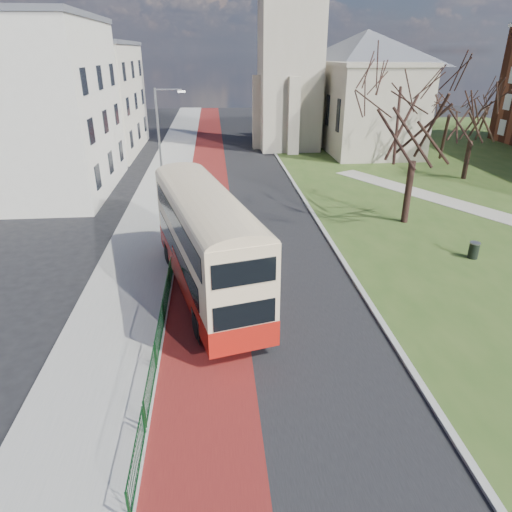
{
  "coord_description": "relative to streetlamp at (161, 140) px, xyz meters",
  "views": [
    {
      "loc": [
        -0.61,
        -15.6,
        10.43
      ],
      "look_at": [
        1.09,
        3.01,
        2.0
      ],
      "focal_mm": 32.0,
      "sensor_mm": 36.0,
      "label": 1
    }
  ],
  "objects": [
    {
      "name": "gothic_church",
      "position": [
        16.91,
        20.0,
        8.54
      ],
      "size": [
        16.38,
        18.0,
        40.0
      ],
      "color": "gray",
      "rests_on": "ground"
    },
    {
      "name": "bus_lane",
      "position": [
        3.15,
        2.0,
        -4.59
      ],
      "size": [
        3.4,
        120.0,
        0.01
      ],
      "primitive_type": "cube",
      "color": "#591414",
      "rests_on": "ground"
    },
    {
      "name": "winter_tree_far",
      "position": [
        25.8,
        4.44,
        1.33
      ],
      "size": [
        6.92,
        6.92,
        8.49
      ],
      "rotation": [
        0.0,
        0.0,
        -0.23
      ],
      "color": "black",
      "rests_on": "grass_green"
    },
    {
      "name": "kerb_east",
      "position": [
        10.45,
        4.0,
        -4.53
      ],
      "size": [
        0.25,
        80.0,
        0.13
      ],
      "primitive_type": "cube",
      "color": "#999993",
      "rests_on": "ground"
    },
    {
      "name": "street_block_near",
      "position": [
        -9.65,
        4.0,
        1.92
      ],
      "size": [
        10.3,
        14.3,
        13.0
      ],
      "color": "beige",
      "rests_on": "ground"
    },
    {
      "name": "road_carriageway",
      "position": [
        5.85,
        2.0,
        -4.59
      ],
      "size": [
        9.0,
        120.0,
        0.01
      ],
      "primitive_type": "cube",
      "color": "black",
      "rests_on": "ground"
    },
    {
      "name": "ground",
      "position": [
        4.35,
        -18.0,
        -4.59
      ],
      "size": [
        160.0,
        160.0,
        0.0
      ],
      "primitive_type": "plane",
      "color": "black",
      "rests_on": "ground"
    },
    {
      "name": "streetlamp",
      "position": [
        0.0,
        0.0,
        0.0
      ],
      "size": [
        2.13,
        0.18,
        8.0
      ],
      "color": "gray",
      "rests_on": "pavement_west"
    },
    {
      "name": "pavement_west",
      "position": [
        -0.65,
        2.0,
        -4.53
      ],
      "size": [
        4.0,
        120.0,
        0.12
      ],
      "primitive_type": "cube",
      "color": "gray",
      "rests_on": "ground"
    },
    {
      "name": "litter_bin",
      "position": [
        17.65,
        -11.99,
        -4.09
      ],
      "size": [
        0.73,
        0.73,
        0.92
      ],
      "rotation": [
        0.0,
        0.0,
        -0.34
      ],
      "color": "black",
      "rests_on": "grass_green"
    },
    {
      "name": "bus",
      "position": [
        3.21,
        -14.55,
        -1.86
      ],
      "size": [
        5.32,
        11.75,
        4.79
      ],
      "rotation": [
        0.0,
        0.0,
        0.24
      ],
      "color": "#A2170E",
      "rests_on": "ground"
    },
    {
      "name": "kerb_west",
      "position": [
        1.35,
        2.0,
        -4.53
      ],
      "size": [
        0.25,
        120.0,
        0.13
      ],
      "primitive_type": "cube",
      "color": "#999993",
      "rests_on": "ground"
    },
    {
      "name": "pedestrian_railing",
      "position": [
        1.4,
        -14.0,
        -4.04
      ],
      "size": [
        0.07,
        24.0,
        1.12
      ],
      "color": "#0D3C19",
      "rests_on": "ground"
    },
    {
      "name": "winter_tree_near",
      "position": [
        16.17,
        -6.01,
        2.68
      ],
      "size": [
        9.28,
        9.28,
        10.45
      ],
      "rotation": [
        0.0,
        0.0,
        -0.39
      ],
      "color": "black",
      "rests_on": "grass_green"
    },
    {
      "name": "street_block_far",
      "position": [
        -9.65,
        20.0,
        1.17
      ],
      "size": [
        10.3,
        16.3,
        11.5
      ],
      "color": "beige",
      "rests_on": "ground"
    }
  ]
}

